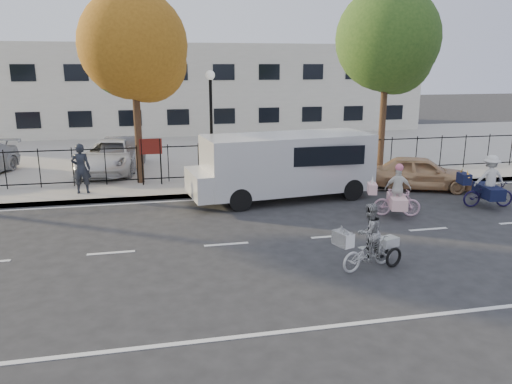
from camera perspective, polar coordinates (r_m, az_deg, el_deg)
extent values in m
plane|color=#333334|center=(13.53, -3.40, -6.00)|extent=(120.00, 120.00, 0.00)
cube|color=#A8A399|center=(18.29, -5.84, -0.34)|extent=(60.00, 0.10, 0.15)
cube|color=#A8A399|center=(19.30, -6.19, 0.43)|extent=(60.00, 2.20, 0.15)
cube|color=#A8A399|center=(27.99, -8.15, 4.75)|extent=(60.00, 15.60, 0.15)
cube|color=silver|center=(37.62, -9.46, 11.64)|extent=(34.00, 10.00, 6.00)
cylinder|color=black|center=(19.65, -5.12, 6.88)|extent=(0.12, 0.12, 4.00)
sphere|color=white|center=(19.49, -5.26, 13.16)|extent=(0.36, 0.36, 0.36)
cylinder|color=black|center=(19.68, -12.88, 3.34)|extent=(0.06, 0.06, 1.80)
cylinder|color=black|center=(19.68, -10.84, 3.44)|extent=(0.06, 0.06, 1.80)
cube|color=#59140F|center=(19.58, -11.95, 5.11)|extent=(0.85, 0.04, 0.60)
imported|color=silver|center=(12.16, 12.65, -6.73)|extent=(1.62, 1.02, 0.80)
imported|color=white|center=(11.99, 12.78, -4.51)|extent=(0.82, 0.73, 1.40)
cube|color=white|center=(11.47, 9.90, -5.28)|extent=(0.42, 0.55, 0.32)
cone|color=white|center=(11.49, 9.75, -4.10)|extent=(0.12, 0.12, 0.16)
cone|color=white|center=(11.31, 10.15, -4.44)|extent=(0.12, 0.12, 0.16)
torus|color=black|center=(12.41, 15.44, -7.22)|extent=(0.49, 0.23, 0.50)
torus|color=black|center=(12.92, 14.18, -6.25)|extent=(0.49, 0.23, 0.50)
cube|color=white|center=(12.57, 14.88, -5.51)|extent=(0.52, 0.44, 0.22)
imported|color=#E0AAC3|center=(16.45, 15.80, -1.18)|extent=(1.53, 0.86, 0.89)
imported|color=white|center=(16.34, 15.91, 0.34)|extent=(0.88, 0.58, 1.40)
cube|color=#F9BDC0|center=(16.22, 13.13, 0.40)|extent=(0.41, 0.55, 0.32)
cone|color=white|center=(16.15, 13.19, 1.37)|extent=(0.11, 0.11, 0.28)
cube|color=#F9BDC0|center=(16.44, 15.81, -1.03)|extent=(0.82, 1.25, 0.36)
sphere|color=#E06A8A|center=(16.19, 16.08, 2.70)|extent=(0.25, 0.25, 0.25)
imported|color=#161037|center=(18.61, 25.01, -0.21)|extent=(1.78, 0.87, 0.90)
imported|color=white|center=(18.49, 25.19, 1.45)|extent=(1.09, 0.74, 1.56)
cube|color=#0F1434|center=(18.09, 22.68, 1.43)|extent=(0.38, 0.59, 0.36)
cone|color=#F2A539|center=(18.19, 22.42, 2.16)|extent=(0.12, 0.23, 0.32)
cone|color=#F2A539|center=(17.91, 23.06, 1.92)|extent=(0.12, 0.23, 0.32)
cube|color=#0F1434|center=(18.58, 25.04, 0.09)|extent=(0.75, 1.36, 0.40)
cube|color=white|center=(17.79, 3.64, 3.39)|extent=(6.15, 2.88, 1.98)
cube|color=white|center=(17.32, -6.77, 1.16)|extent=(0.80, 2.19, 0.88)
cylinder|color=black|center=(16.63, -2.45, -0.68)|extent=(0.80, 0.37, 0.77)
cylinder|color=black|center=(18.48, -3.47, 0.85)|extent=(0.80, 0.37, 0.77)
cylinder|color=black|center=(17.79, 10.92, 0.07)|extent=(0.80, 0.37, 0.77)
cylinder|color=black|center=(19.53, 8.73, 1.45)|extent=(0.80, 0.37, 0.77)
imported|color=tan|center=(20.25, 18.30, 2.11)|extent=(4.11, 2.82, 1.30)
imported|color=black|center=(19.03, -19.37, 2.55)|extent=(0.68, 0.46, 1.83)
imported|color=silver|center=(22.63, -16.21, 3.99)|extent=(3.04, 5.23, 1.37)
imported|color=#54575D|center=(23.14, -15.16, 4.28)|extent=(1.86, 4.29, 1.37)
imported|color=#A3A5AB|center=(24.89, 9.57, 5.31)|extent=(2.88, 4.43, 1.40)
cylinder|color=#442D1D|center=(19.98, -13.36, 7.30)|extent=(0.28, 0.28, 4.74)
sphere|color=#9F6219|center=(19.85, -13.89, 16.05)|extent=(4.06, 4.06, 4.06)
sphere|color=#9F6219|center=(20.04, -12.29, 14.18)|extent=(2.98, 2.98, 2.98)
cylinder|color=#442D1D|center=(22.24, 14.28, 8.28)|extent=(0.28, 0.28, 5.00)
sphere|color=#385B1E|center=(22.15, 14.81, 16.56)|extent=(4.28, 4.28, 4.28)
sphere|color=#385B1E|center=(22.54, 15.63, 14.64)|extent=(3.14, 3.14, 3.14)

